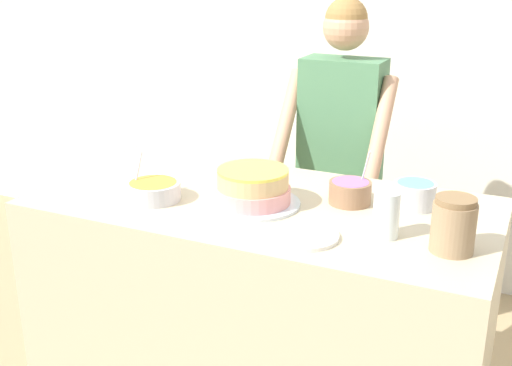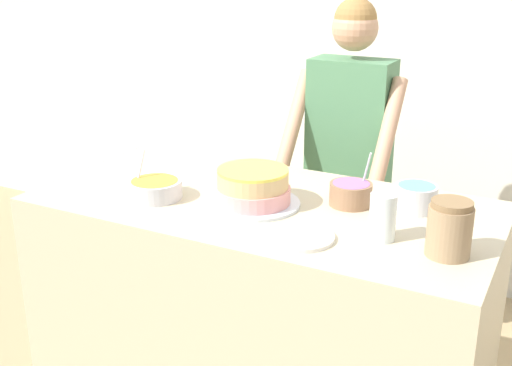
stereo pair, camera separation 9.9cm
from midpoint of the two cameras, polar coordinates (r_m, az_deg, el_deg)
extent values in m
cube|color=silver|center=(3.49, 10.46, 12.22)|extent=(10.00, 0.05, 2.60)
cube|color=#C6B793|center=(2.36, -0.73, -12.39)|extent=(1.54, 0.76, 0.95)
cylinder|color=#2D2D38|center=(3.03, 4.72, -6.92)|extent=(0.10, 0.10, 0.76)
cylinder|color=#2D2D38|center=(2.98, 7.51, -7.44)|extent=(0.10, 0.10, 0.76)
cube|color=#4C7F56|center=(2.77, 6.59, 5.14)|extent=(0.34, 0.19, 0.57)
cylinder|color=tan|center=(2.70, 1.47, 4.78)|extent=(0.06, 0.36, 0.48)
cylinder|color=tan|center=(2.58, 9.75, 3.76)|extent=(0.06, 0.36, 0.48)
sphere|color=tan|center=(2.70, 6.93, 13.58)|extent=(0.19, 0.19, 0.19)
sphere|color=olive|center=(2.70, 6.96, 14.28)|extent=(0.17, 0.17, 0.17)
cylinder|color=silver|center=(2.11, -1.62, -1.83)|extent=(0.31, 0.31, 0.01)
cylinder|color=pink|center=(2.10, -1.63, -1.04)|extent=(0.25, 0.25, 0.05)
cylinder|color=#DBB275|center=(2.08, -1.64, 0.29)|extent=(0.23, 0.23, 0.05)
cylinder|color=#F2DB4C|center=(2.07, -1.65, 1.10)|extent=(0.23, 0.23, 0.01)
cylinder|color=silver|center=(2.13, 12.63, -1.06)|extent=(0.14, 0.14, 0.08)
cylinder|color=#60B7E0|center=(2.12, 12.70, -0.15)|extent=(0.12, 0.12, 0.01)
cylinder|color=silver|center=(2.18, -10.40, -0.71)|extent=(0.18, 0.18, 0.06)
cylinder|color=#EF9938|center=(2.18, -10.43, -0.10)|extent=(0.16, 0.16, 0.01)
cylinder|color=silver|center=(2.21, -11.79, 0.77)|extent=(0.01, 0.07, 0.14)
cylinder|color=#936B4C|center=(2.13, 7.04, -0.85)|extent=(0.14, 0.14, 0.08)
cylinder|color=#9E66B7|center=(2.12, 7.07, -0.05)|extent=(0.12, 0.12, 0.01)
cylinder|color=silver|center=(2.13, 8.25, 0.79)|extent=(0.05, 0.05, 0.17)
cylinder|color=silver|center=(1.88, 10.02, -2.79)|extent=(0.08, 0.08, 0.14)
cylinder|color=white|center=(1.87, 2.77, -4.73)|extent=(0.20, 0.20, 0.01)
cylinder|color=#9E7F5B|center=(1.83, 15.65, -3.86)|extent=(0.12, 0.12, 0.14)
cylinder|color=olive|center=(1.80, 15.88, -1.53)|extent=(0.11, 0.11, 0.02)
camera|label=1|loc=(0.05, -91.36, -0.48)|focal=45.00mm
camera|label=2|loc=(0.05, 88.64, 0.48)|focal=45.00mm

